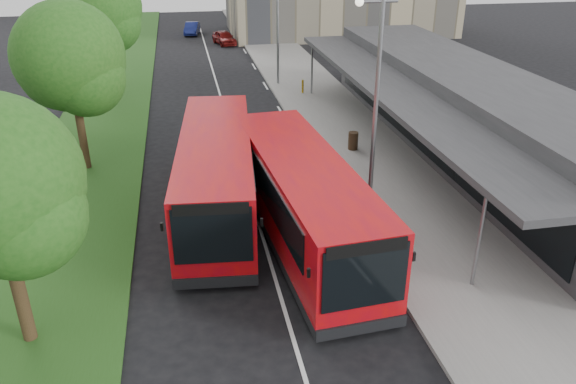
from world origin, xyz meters
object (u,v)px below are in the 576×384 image
car_far (192,28)px  lamp_post_near (374,99)px  lamp_post_far (276,15)px  tree_far (99,12)px  car_near (224,38)px  bollard (303,86)px  tree_mid (70,64)px  bus_second (217,174)px  bus_main (304,201)px  litter_bin (353,141)px

car_far → lamp_post_near: bearing=-73.9°
lamp_post_far → car_far: size_ratio=2.20×
tree_far → car_near: 19.17m
tree_far → lamp_post_near: bearing=-59.7°
tree_far → lamp_post_far: (11.13, 0.95, -0.64)m
bollard → car_near: size_ratio=0.23×
tree_far → lamp_post_near: 22.07m
tree_mid → car_far: size_ratio=2.06×
tree_far → bus_second: bearing=-72.1°
bus_main → litter_bin: size_ratio=12.85×
tree_mid → car_far: bearing=80.0°
car_near → car_far: car_near is taller
bus_second → lamp_post_far: bearing=78.7°
bus_main → car_far: (-2.33, 42.52, -1.00)m
tree_far → bus_main: size_ratio=0.74×
bus_second → car_near: 33.93m
litter_bin → bollard: bearing=91.5°
bus_second → litter_bin: size_ratio=12.86×
bus_second → lamp_post_near: bearing=-11.2°
lamp_post_near → lamp_post_far: same height
lamp_post_far → bollard: (1.24, -2.74, -4.14)m
tree_far → tree_mid: bearing=-90.0°
litter_bin → car_near: 28.88m
litter_bin → car_near: (-3.82, 28.63, 0.05)m
tree_mid → bus_second: 8.46m
lamp_post_far → car_near: size_ratio=2.16×
litter_bin → bollard: 10.48m
lamp_post_far → lamp_post_near: bearing=-90.0°
lamp_post_far → car_far: bearing=103.4°
car_near → bus_main: bearing=-103.9°
tree_mid → litter_bin: 13.34m
bollard → tree_far: bearing=171.7°
lamp_post_near → bus_second: size_ratio=0.72×
bus_main → tree_far: bearing=108.0°
bus_main → bollard: (3.98, 18.49, -1.02)m
litter_bin → bus_second: bearing=-143.8°
car_far → tree_far: bearing=-96.2°
bus_second → bollard: 17.05m
tree_mid → litter_bin: tree_mid is taller
tree_far → bus_second: size_ratio=0.74×
litter_bin → car_far: size_ratio=0.24×
tree_mid → bus_second: size_ratio=0.67×
tree_mid → car_near: tree_mid is taller
bus_second → car_near: bus_second is taller
tree_mid → car_near: bearing=72.7°
tree_mid → bus_main: 12.23m
litter_bin → tree_mid: bearing=178.8°
bollard → car_far: bearing=104.7°
bus_second → tree_mid: bearing=141.4°
lamp_post_near → bollard: lamp_post_near is taller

